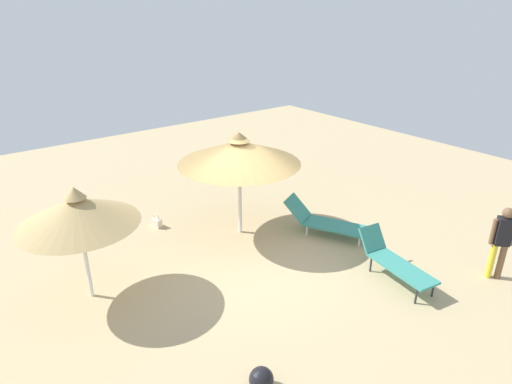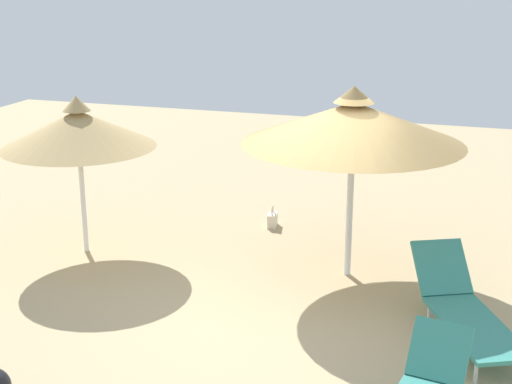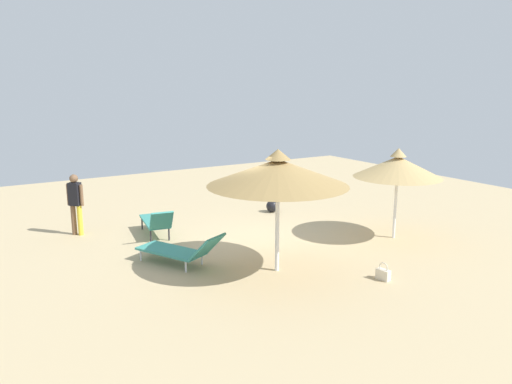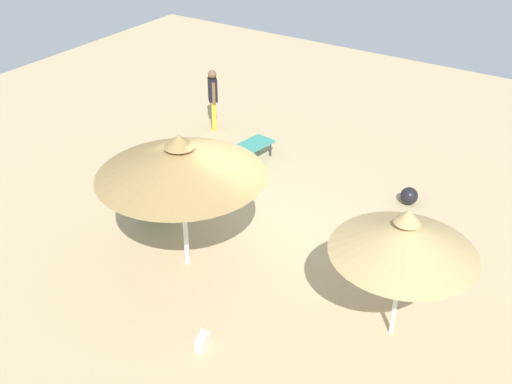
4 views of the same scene
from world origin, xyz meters
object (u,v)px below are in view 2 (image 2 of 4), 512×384
Objects in this scene: lounge_chair_far_right at (464,308)px; handbag at (272,219)px; parasol_umbrella_front at (353,123)px; parasol_umbrella_edge at (78,129)px.

handbag is at bearing 137.25° from lounge_chair_far_right.
parasol_umbrella_front reaches higher than lounge_chair_far_right.
parasol_umbrella_front reaches higher than handbag.
lounge_chair_far_right is at bearing -10.51° from parasol_umbrella_edge.
parasol_umbrella_edge reaches higher than lounge_chair_far_right.
lounge_chair_far_right is 5.83× the size of handbag.
parasol_umbrella_front is at bearing -45.22° from handbag.
parasol_umbrella_edge is 0.80× the size of parasol_umbrella_front.
parasol_umbrella_edge is 3.53m from handbag.
lounge_chair_far_right is at bearing -42.75° from handbag.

